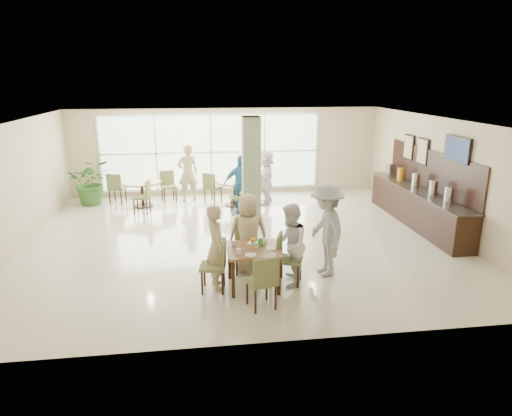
{
  "coord_description": "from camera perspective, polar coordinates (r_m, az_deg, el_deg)",
  "views": [
    {
      "loc": [
        -1.03,
        -10.29,
        3.72
      ],
      "look_at": [
        0.2,
        -1.2,
        1.1
      ],
      "focal_mm": 32.0,
      "sensor_mm": 36.0,
      "label": 1
    }
  ],
  "objects": [
    {
      "name": "chairs_table_left",
      "position": [
        14.09,
        -13.99,
        2.15
      ],
      "size": [
        2.1,
        1.73,
        0.95
      ],
      "color": "brown",
      "rests_on": "ground"
    },
    {
      "name": "adult_standing",
      "position": [
        14.27,
        -8.5,
        4.35
      ],
      "size": [
        0.74,
        0.58,
        1.79
      ],
      "primitive_type": "imported",
      "rotation": [
        0.0,
        0.0,
        3.41
      ],
      "color": "tan",
      "rests_on": "ground"
    },
    {
      "name": "framed_art_b",
      "position": [
        13.61,
        18.56,
        7.23
      ],
      "size": [
        0.05,
        0.55,
        0.7
      ],
      "color": "black",
      "rests_on": "ground"
    },
    {
      "name": "chairs_table_right",
      "position": [
        13.69,
        -2.46,
        2.22
      ],
      "size": [
        2.0,
        1.86,
        0.95
      ],
      "color": "brown",
      "rests_on": "ground"
    },
    {
      "name": "round_table_left",
      "position": [
        14.03,
        -14.07,
        2.56
      ],
      "size": [
        1.16,
        1.16,
        0.75
      ],
      "color": "brown",
      "rests_on": "ground"
    },
    {
      "name": "potted_plant",
      "position": [
        14.68,
        -19.89,
        3.11
      ],
      "size": [
        1.46,
        1.46,
        1.4
      ],
      "primitive_type": "imported",
      "rotation": [
        0.0,
        0.0,
        0.17
      ],
      "color": "#356528",
      "rests_on": "ground"
    },
    {
      "name": "framed_art_a",
      "position": [
        12.91,
        20.1,
        6.65
      ],
      "size": [
        0.05,
        0.55,
        0.7
      ],
      "color": "black",
      "rests_on": "ground"
    },
    {
      "name": "room_shell",
      "position": [
        10.53,
        -1.96,
        4.9
      ],
      "size": [
        10.0,
        10.0,
        10.0
      ],
      "color": "white",
      "rests_on": "ground"
    },
    {
      "name": "round_table_right",
      "position": [
        13.73,
        -2.66,
        2.76
      ],
      "size": [
        1.19,
        1.19,
        0.75
      ],
      "color": "brown",
      "rests_on": "ground"
    },
    {
      "name": "teen_right",
      "position": [
        8.4,
        4.27,
        -4.65
      ],
      "size": [
        0.74,
        0.86,
        1.55
      ],
      "primitive_type": "imported",
      "rotation": [
        0.0,
        0.0,
        -1.79
      ],
      "color": "white",
      "rests_on": "ground"
    },
    {
      "name": "adult_a",
      "position": [
        12.93,
        -1.92,
        3.0
      ],
      "size": [
        0.97,
        0.55,
        1.65
      ],
      "primitive_type": "imported",
      "rotation": [
        0.0,
        0.0,
        -0.0
      ],
      "color": "#3E85BA",
      "rests_on": "ground"
    },
    {
      "name": "adult_b",
      "position": [
        13.88,
        1.25,
        3.87
      ],
      "size": [
        1.14,
        1.65,
        1.64
      ],
      "primitive_type": "imported",
      "rotation": [
        0.0,
        0.0,
        -1.93
      ],
      "color": "white",
      "rests_on": "ground"
    },
    {
      "name": "chairs_main_table",
      "position": [
        8.35,
        -0.43,
        -6.92
      ],
      "size": [
        1.98,
        2.0,
        0.95
      ],
      "color": "brown",
      "rests_on": "ground"
    },
    {
      "name": "ground",
      "position": [
        10.99,
        -1.88,
        -3.85
      ],
      "size": [
        10.0,
        10.0,
        0.0
      ],
      "primitive_type": "plane",
      "color": "beige",
      "rests_on": "ground"
    },
    {
      "name": "wall_tv",
      "position": [
        11.49,
        23.86,
        6.74
      ],
      "size": [
        0.06,
        1.0,
        0.58
      ],
      "color": "black",
      "rests_on": "ground"
    },
    {
      "name": "column",
      "position": [
        11.81,
        -0.6,
        4.61
      ],
      "size": [
        0.45,
        0.45,
        2.8
      ],
      "primitive_type": "cube",
      "color": "#66714E",
      "rests_on": "ground"
    },
    {
      "name": "main_table",
      "position": [
        8.32,
        -0.36,
        -5.66
      ],
      "size": [
        0.96,
        0.96,
        0.75
      ],
      "color": "brown",
      "rests_on": "ground"
    },
    {
      "name": "teen_far",
      "position": [
        8.93,
        -0.98,
        -3.2
      ],
      "size": [
        0.78,
        0.44,
        1.58
      ],
      "primitive_type": "imported",
      "rotation": [
        0.0,
        0.0,
        3.12
      ],
      "color": "tan",
      "rests_on": "ground"
    },
    {
      "name": "teen_standing",
      "position": [
        8.86,
        8.74,
        -2.69
      ],
      "size": [
        0.78,
        1.24,
        1.84
      ],
      "primitive_type": "imported",
      "rotation": [
        0.0,
        0.0,
        -1.49
      ],
      "color": "#9C9C9E",
      "rests_on": "ground"
    },
    {
      "name": "teen_left",
      "position": [
        8.29,
        -4.99,
        -4.88
      ],
      "size": [
        0.49,
        0.64,
        1.56
      ],
      "primitive_type": "imported",
      "rotation": [
        0.0,
        0.0,
        1.79
      ],
      "color": "tan",
      "rests_on": "ground"
    },
    {
      "name": "window_bank",
      "position": [
        14.94,
        -5.63,
        6.94
      ],
      "size": [
        7.0,
        0.04,
        7.0
      ],
      "color": "silver",
      "rests_on": "ground"
    },
    {
      "name": "buffet_counter",
      "position": [
        12.62,
        19.57,
        0.48
      ],
      "size": [
        0.64,
        4.7,
        1.95
      ],
      "color": "black",
      "rests_on": "ground"
    },
    {
      "name": "tabletop_clutter",
      "position": [
        8.27,
        -0.43,
        -4.65
      ],
      "size": [
        0.79,
        0.78,
        0.21
      ],
      "color": "white",
      "rests_on": "main_table"
    }
  ]
}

